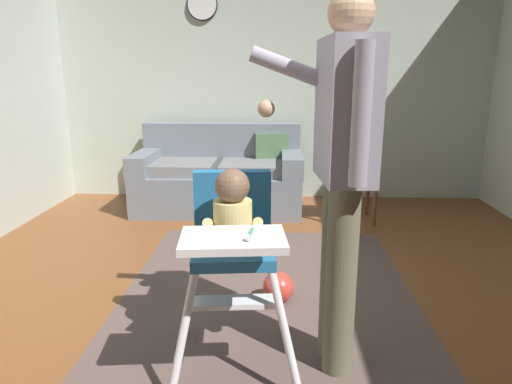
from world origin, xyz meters
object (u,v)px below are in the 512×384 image
at_px(side_table, 354,181).
at_px(wall_clock, 202,5).
at_px(couch, 220,177).
at_px(high_chair, 233,233).
at_px(toy_ball, 278,287).
at_px(adult_standing, 342,169).
at_px(sippy_cup, 353,161).

distance_m(side_table, wall_clock, 2.42).
distance_m(couch, high_chair, 2.69).
xyz_separation_m(toy_ball, wall_clock, (-0.82, 2.49, 1.97)).
distance_m(couch, wall_clock, 1.81).
relative_size(couch, toy_ball, 8.82).
height_order(couch, toy_ball, couch).
distance_m(toy_ball, wall_clock, 3.28).
distance_m(couch, side_table, 1.36).
height_order(couch, high_chair, high_chair).
relative_size(toy_ball, side_table, 0.37).
height_order(high_chair, adult_standing, adult_standing).
height_order(adult_standing, wall_clock, wall_clock).
xyz_separation_m(high_chair, side_table, (0.93, 2.30, -0.29)).
height_order(adult_standing, side_table, adult_standing).
xyz_separation_m(adult_standing, sippy_cup, (0.43, 2.26, -0.39)).
xyz_separation_m(high_chair, wall_clock, (-0.61, 3.12, 1.40)).
relative_size(adult_standing, toy_ball, 8.84).
xyz_separation_m(couch, adult_standing, (0.87, -2.60, 0.63)).
bearing_deg(toy_ball, wall_clock, 108.15).
height_order(high_chair, wall_clock, wall_clock).
bearing_deg(high_chair, adult_standing, 89.17).
relative_size(side_table, sippy_cup, 5.20).
distance_m(couch, adult_standing, 2.81).
relative_size(high_chair, sippy_cup, 9.74).
bearing_deg(side_table, high_chair, -111.98).
bearing_deg(sippy_cup, toy_ball, -112.73).
bearing_deg(high_chair, side_table, 152.22).
bearing_deg(side_table, couch, 165.28).
distance_m(high_chair, adult_standing, 0.56).
relative_size(couch, sippy_cup, 16.86).
relative_size(adult_standing, wall_clock, 5.24).
relative_size(couch, side_table, 3.24).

